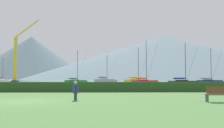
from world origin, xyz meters
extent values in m
plane|color=#477038|center=(0.00, 0.00, 0.00)|extent=(1000.00, 1000.00, 0.00)
cube|color=slate|center=(0.00, 137.00, 0.00)|extent=(320.00, 246.00, 0.00)
cube|color=#284C23|center=(0.00, 11.00, 0.52)|extent=(80.00, 1.20, 1.03)
cube|color=#9E9EA3|center=(4.76, 75.06, 0.60)|extent=(7.77, 3.36, 1.18)
cone|color=#9E9EA3|center=(9.05, 74.61, 0.60)|extent=(1.39, 1.14, 1.01)
cube|color=gray|center=(4.34, 75.10, 1.03)|extent=(2.97, 2.09, 0.75)
cylinder|color=#333338|center=(5.41, 74.99, 5.28)|extent=(0.15, 0.15, 9.26)
cylinder|color=#333338|center=(3.72, 75.17, 1.84)|extent=(3.39, 0.48, 0.13)
cylinder|color=#2D7542|center=(3.72, 75.17, 1.84)|extent=(2.92, 0.77, 0.47)
cylinder|color=#333338|center=(7.17, 74.81, 5.05)|extent=(3.57, 0.41, 8.81)
cube|color=black|center=(20.81, 35.44, 0.47)|extent=(5.96, 2.27, 0.92)
cone|color=black|center=(24.16, 35.59, 0.47)|extent=(1.04, 0.83, 0.78)
cube|color=black|center=(20.47, 35.43, 0.80)|extent=(2.24, 1.50, 0.59)
cylinder|color=#333338|center=(21.31, 35.46, 4.59)|extent=(0.12, 0.12, 8.17)
cylinder|color=#333338|center=(19.99, 35.40, 1.43)|extent=(2.64, 0.22, 0.10)
cylinder|color=#2847A3|center=(19.99, 35.40, 1.43)|extent=(2.26, 0.47, 0.37)
cylinder|color=#333338|center=(22.69, 35.52, 4.39)|extent=(2.79, 0.15, 7.77)
cube|color=navy|center=(32.06, 49.99, 0.49)|extent=(6.47, 3.44, 0.97)
cone|color=navy|center=(35.49, 49.20, 0.49)|extent=(1.21, 1.04, 0.82)
cube|color=#1B2449|center=(31.72, 50.07, 0.84)|extent=(2.56, 1.95, 0.62)
cylinder|color=#333338|center=(32.57, 49.87, 5.00)|extent=(0.12, 0.12, 8.93)
cylinder|color=#333338|center=(31.22, 50.18, 1.50)|extent=(2.72, 0.72, 0.11)
cylinder|color=tan|center=(31.22, 50.18, 1.50)|extent=(2.38, 0.90, 0.39)
cylinder|color=#333338|center=(33.99, 49.55, 4.77)|extent=(2.86, 0.68, 8.49)
cube|color=red|center=(14.14, 44.19, 0.49)|extent=(6.17, 2.13, 0.97)
cone|color=red|center=(17.66, 44.19, 0.49)|extent=(1.06, 0.83, 0.82)
cube|color=#A52020|center=(13.79, 44.18, 0.84)|extent=(2.29, 1.48, 0.62)
cylinder|color=#333338|center=(14.67, 44.19, 5.50)|extent=(0.12, 0.12, 9.94)
cylinder|color=#333338|center=(13.28, 44.18, 1.50)|extent=(2.77, 0.11, 0.11)
cylinder|color=orange|center=(13.28, 44.18, 1.50)|extent=(2.36, 0.39, 0.39)
cylinder|color=#333338|center=(16.12, 44.19, 5.25)|extent=(2.93, 0.03, 9.45)
cube|color=#236B38|center=(-3.59, 56.85, 0.47)|extent=(6.07, 2.72, 0.92)
cone|color=#236B38|center=(-0.27, 56.44, 0.47)|extent=(1.09, 0.90, 0.78)
cube|color=#206032|center=(-3.93, 56.89, 0.80)|extent=(2.34, 1.67, 0.59)
cylinder|color=#333338|center=(-3.10, 56.79, 5.00)|extent=(0.12, 0.12, 8.99)
cylinder|color=#333338|center=(-4.41, 56.95, 1.43)|extent=(2.63, 0.42, 0.10)
cylinder|color=#2D7542|center=(-4.41, 56.95, 1.43)|extent=(2.27, 0.64, 0.37)
cylinder|color=#333338|center=(-1.72, 56.62, 4.78)|extent=(2.77, 0.37, 8.55)
cube|color=white|center=(-33.22, 77.76, 0.52)|extent=(6.63, 2.60, 1.02)
cone|color=white|center=(-29.50, 77.55, 0.52)|extent=(1.17, 0.93, 0.87)
cube|color=silver|center=(-33.59, 77.78, 0.89)|extent=(2.51, 1.70, 0.65)
cylinder|color=#333338|center=(-32.66, 77.73, 4.79)|extent=(0.13, 0.13, 8.46)
cylinder|color=#333338|center=(-31.13, 77.64, 4.58)|extent=(3.09, 0.21, 8.05)
cube|color=gold|center=(14.00, 58.73, 0.56)|extent=(7.45, 3.99, 1.11)
cone|color=gold|center=(17.94, 57.81, 0.56)|extent=(1.40, 1.20, 0.95)
cube|color=gold|center=(13.61, 58.83, 0.96)|extent=(2.95, 2.26, 0.71)
cylinder|color=#333338|center=(14.59, 58.60, 5.61)|extent=(0.14, 0.14, 10.00)
cylinder|color=#333338|center=(13.04, 58.96, 1.72)|extent=(3.13, 0.85, 0.12)
cylinder|color=tan|center=(13.04, 58.96, 1.72)|extent=(2.74, 1.05, 0.44)
cylinder|color=#333338|center=(16.22, 58.21, 5.36)|extent=(3.28, 0.80, 9.51)
cube|color=brown|center=(11.87, -0.85, 0.45)|extent=(1.59, 0.58, 0.06)
cube|color=brown|center=(11.86, -1.03, 0.73)|extent=(1.56, 0.26, 0.45)
cylinder|color=#333338|center=(11.19, -0.63, 0.23)|extent=(0.08, 0.08, 0.45)
cylinder|color=#333338|center=(11.16, -0.95, 0.23)|extent=(0.08, 0.08, 0.45)
cylinder|color=#2D3347|center=(3.18, 0.48, 0.23)|extent=(0.14, 0.14, 0.45)
cylinder|color=#2D3347|center=(3.21, 0.65, 0.23)|extent=(0.14, 0.14, 0.45)
cylinder|color=navy|center=(3.20, 0.57, 0.73)|extent=(0.36, 0.36, 0.55)
cylinder|color=navy|center=(3.16, 0.33, 0.75)|extent=(0.09, 0.09, 0.49)
cylinder|color=navy|center=(3.23, 0.80, 0.75)|extent=(0.09, 0.09, 0.49)
sphere|color=tan|center=(3.20, 0.57, 1.14)|extent=(0.22, 0.22, 0.22)
cube|color=#333338|center=(-23.54, 64.72, 0.40)|extent=(2.00, 2.00, 0.80)
cube|color=gold|center=(-23.54, 64.72, 7.65)|extent=(0.80, 0.80, 13.70)
cube|color=gold|center=(-19.97, 64.72, 17.27)|extent=(7.37, 0.36, 5.82)
cone|color=slate|center=(79.82, 312.45, 28.00)|extent=(355.56, 355.56, 56.00)
cone|color=slate|center=(-113.23, 385.62, 33.77)|extent=(194.19, 194.19, 67.54)
cone|color=slate|center=(67.52, 382.12, 20.97)|extent=(236.99, 236.99, 41.95)
camera|label=1|loc=(5.18, -15.88, 1.41)|focal=40.78mm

